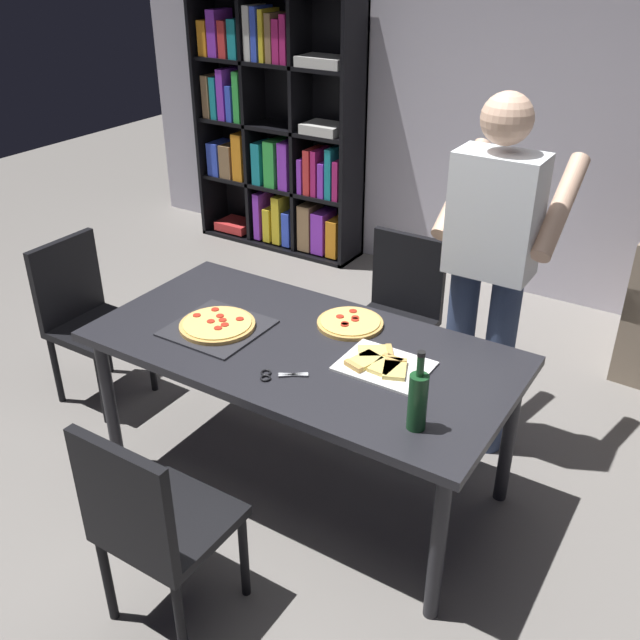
{
  "coord_description": "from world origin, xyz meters",
  "views": [
    {
      "loc": [
        1.48,
        -2.19,
        2.31
      ],
      "look_at": [
        0.0,
        0.15,
        0.8
      ],
      "focal_mm": 40.08,
      "sensor_mm": 36.0,
      "label": 1
    }
  ],
  "objects_px": {
    "chair_far_side": "(398,307)",
    "dining_table": "(302,358)",
    "bookshelf": "(277,132)",
    "pepperoni_pizza_on_tray": "(217,326)",
    "wine_bottle": "(418,400)",
    "second_pizza_plain": "(350,323)",
    "person_serving_pizza": "(491,261)",
    "chair_near_camera": "(152,520)",
    "kitchen_scissors": "(276,375)",
    "chair_left_end": "(85,311)"
  },
  "relations": [
    {
      "from": "chair_far_side",
      "to": "dining_table",
      "type": "bearing_deg",
      "value": -90.0
    },
    {
      "from": "bookshelf",
      "to": "pepperoni_pizza_on_tray",
      "type": "distance_m",
      "value": 2.84
    },
    {
      "from": "dining_table",
      "to": "chair_far_side",
      "type": "xyz_separation_m",
      "value": [
        0.0,
        0.95,
        -0.17
      ]
    },
    {
      "from": "wine_bottle",
      "to": "second_pizza_plain",
      "type": "bearing_deg",
      "value": 137.64
    },
    {
      "from": "bookshelf",
      "to": "person_serving_pizza",
      "type": "height_order",
      "value": "bookshelf"
    },
    {
      "from": "chair_near_camera",
      "to": "wine_bottle",
      "type": "height_order",
      "value": "wine_bottle"
    },
    {
      "from": "dining_table",
      "to": "bookshelf",
      "type": "height_order",
      "value": "bookshelf"
    },
    {
      "from": "chair_far_side",
      "to": "pepperoni_pizza_on_tray",
      "type": "bearing_deg",
      "value": -110.7
    },
    {
      "from": "wine_bottle",
      "to": "bookshelf",
      "type": "bearing_deg",
      "value": 133.11
    },
    {
      "from": "pepperoni_pizza_on_tray",
      "to": "wine_bottle",
      "type": "relative_size",
      "value": 1.26
    },
    {
      "from": "dining_table",
      "to": "pepperoni_pizza_on_tray",
      "type": "height_order",
      "value": "pepperoni_pizza_on_tray"
    },
    {
      "from": "kitchen_scissors",
      "to": "pepperoni_pizza_on_tray",
      "type": "bearing_deg",
      "value": 158.26
    },
    {
      "from": "bookshelf",
      "to": "person_serving_pizza",
      "type": "xyz_separation_m",
      "value": [
        2.35,
        -1.65,
        0.07
      ]
    },
    {
      "from": "chair_far_side",
      "to": "bookshelf",
      "type": "distance_m",
      "value": 2.33
    },
    {
      "from": "kitchen_scissors",
      "to": "second_pizza_plain",
      "type": "bearing_deg",
      "value": 85.7
    },
    {
      "from": "dining_table",
      "to": "person_serving_pizza",
      "type": "xyz_separation_m",
      "value": [
        0.55,
        0.73,
        0.32
      ]
    },
    {
      "from": "chair_far_side",
      "to": "person_serving_pizza",
      "type": "bearing_deg",
      "value": -21.81
    },
    {
      "from": "bookshelf",
      "to": "pepperoni_pizza_on_tray",
      "type": "relative_size",
      "value": 4.89
    },
    {
      "from": "chair_near_camera",
      "to": "pepperoni_pizza_on_tray",
      "type": "height_order",
      "value": "chair_near_camera"
    },
    {
      "from": "bookshelf",
      "to": "second_pizza_plain",
      "type": "height_order",
      "value": "bookshelf"
    },
    {
      "from": "chair_left_end",
      "to": "wine_bottle",
      "type": "xyz_separation_m",
      "value": [
        2.08,
        -0.27,
        0.36
      ]
    },
    {
      "from": "person_serving_pizza",
      "to": "wine_bottle",
      "type": "height_order",
      "value": "person_serving_pizza"
    },
    {
      "from": "dining_table",
      "to": "chair_far_side",
      "type": "bearing_deg",
      "value": 90.0
    },
    {
      "from": "person_serving_pizza",
      "to": "kitchen_scissors",
      "type": "relative_size",
      "value": 9.27
    },
    {
      "from": "chair_far_side",
      "to": "chair_left_end",
      "type": "bearing_deg",
      "value": -146.03
    },
    {
      "from": "wine_bottle",
      "to": "pepperoni_pizza_on_tray",
      "type": "bearing_deg",
      "value": 170.33
    },
    {
      "from": "person_serving_pizza",
      "to": "wine_bottle",
      "type": "relative_size",
      "value": 5.54
    },
    {
      "from": "dining_table",
      "to": "chair_left_end",
      "type": "distance_m",
      "value": 1.42
    },
    {
      "from": "chair_far_side",
      "to": "kitchen_scissors",
      "type": "distance_m",
      "value": 1.24
    },
    {
      "from": "person_serving_pizza",
      "to": "second_pizza_plain",
      "type": "xyz_separation_m",
      "value": [
        -0.46,
        -0.47,
        -0.24
      ]
    },
    {
      "from": "person_serving_pizza",
      "to": "dining_table",
      "type": "bearing_deg",
      "value": -127.1
    },
    {
      "from": "chair_near_camera",
      "to": "person_serving_pizza",
      "type": "xyz_separation_m",
      "value": [
        0.55,
        1.68,
        0.49
      ]
    },
    {
      "from": "kitchen_scissors",
      "to": "second_pizza_plain",
      "type": "relative_size",
      "value": 0.63
    },
    {
      "from": "chair_left_end",
      "to": "bookshelf",
      "type": "relative_size",
      "value": 0.46
    },
    {
      "from": "pepperoni_pizza_on_tray",
      "to": "person_serving_pizza",
      "type": "bearing_deg",
      "value": 40.88
    },
    {
      "from": "dining_table",
      "to": "chair_far_side",
      "type": "relative_size",
      "value": 2.05
    },
    {
      "from": "chair_far_side",
      "to": "second_pizza_plain",
      "type": "xyz_separation_m",
      "value": [
        0.09,
        -0.69,
        0.25
      ]
    },
    {
      "from": "dining_table",
      "to": "second_pizza_plain",
      "type": "relative_size",
      "value": 6.14
    },
    {
      "from": "dining_table",
      "to": "second_pizza_plain",
      "type": "xyz_separation_m",
      "value": [
        0.09,
        0.26,
        0.08
      ]
    },
    {
      "from": "chair_near_camera",
      "to": "kitchen_scissors",
      "type": "bearing_deg",
      "value": 85.6
    },
    {
      "from": "dining_table",
      "to": "pepperoni_pizza_on_tray",
      "type": "distance_m",
      "value": 0.41
    },
    {
      "from": "pepperoni_pizza_on_tray",
      "to": "kitchen_scissors",
      "type": "distance_m",
      "value": 0.48
    },
    {
      "from": "chair_near_camera",
      "to": "kitchen_scissors",
      "type": "xyz_separation_m",
      "value": [
        0.05,
        0.68,
        0.24
      ]
    },
    {
      "from": "chair_far_side",
      "to": "second_pizza_plain",
      "type": "bearing_deg",
      "value": -82.4
    },
    {
      "from": "chair_far_side",
      "to": "bookshelf",
      "type": "xyz_separation_m",
      "value": [
        -1.8,
        1.42,
        0.41
      ]
    },
    {
      "from": "chair_near_camera",
      "to": "second_pizza_plain",
      "type": "distance_m",
      "value": 1.24
    },
    {
      "from": "chair_near_camera",
      "to": "chair_left_end",
      "type": "height_order",
      "value": "same"
    },
    {
      "from": "chair_left_end",
      "to": "second_pizza_plain",
      "type": "bearing_deg",
      "value": 9.8
    },
    {
      "from": "chair_near_camera",
      "to": "chair_left_end",
      "type": "bearing_deg",
      "value": 146.03
    },
    {
      "from": "wine_bottle",
      "to": "chair_near_camera",
      "type": "bearing_deg",
      "value": -134.62
    }
  ]
}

